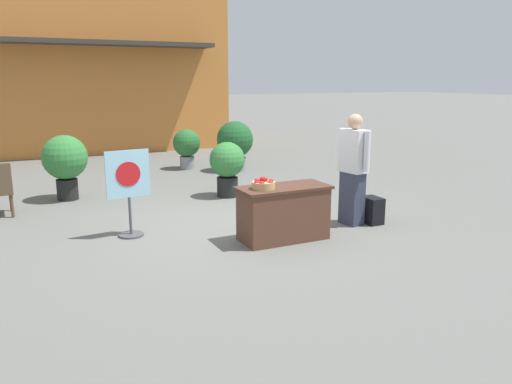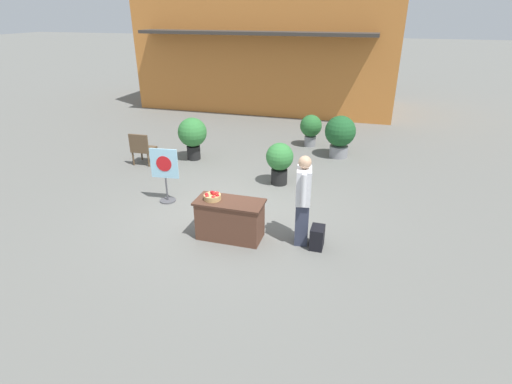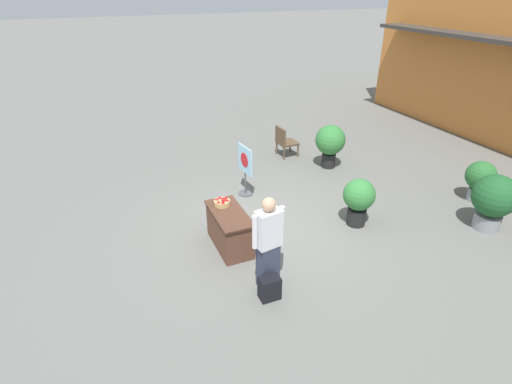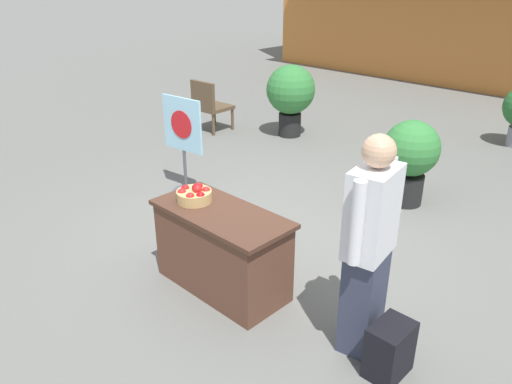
{
  "view_description": "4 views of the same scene",
  "coord_description": "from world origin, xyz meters",
  "px_view_note": "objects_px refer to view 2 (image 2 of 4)",
  "views": [
    {
      "loc": [
        -3.01,
        -6.82,
        2.24
      ],
      "look_at": [
        0.17,
        -0.22,
        0.57
      ],
      "focal_mm": 35.0,
      "sensor_mm": 36.0,
      "label": 1
    },
    {
      "loc": [
        2.62,
        -7.12,
        4.02
      ],
      "look_at": [
        0.73,
        -0.66,
        0.92
      ],
      "focal_mm": 28.0,
      "sensor_mm": 36.0,
      "label": 2
    },
    {
      "loc": [
        6.51,
        -2.97,
        4.7
      ],
      "look_at": [
        0.16,
        -0.26,
        1.03
      ],
      "focal_mm": 28.0,
      "sensor_mm": 36.0,
      "label": 3
    },
    {
      "loc": [
        3.18,
        -3.43,
        2.7
      ],
      "look_at": [
        0.13,
        -0.28,
        0.72
      ],
      "focal_mm": 35.0,
      "sensor_mm": 36.0,
      "label": 4
    }
  ],
  "objects_px": {
    "person_visitor": "(303,200)",
    "potted_plant_far_left": "(280,160)",
    "apple_basket": "(212,196)",
    "potted_plant_near_right": "(311,128)",
    "backpack": "(317,237)",
    "potted_plant_far_right": "(192,134)",
    "display_table": "(230,219)",
    "potted_plant_near_left": "(340,134)",
    "poster_board": "(165,173)",
    "patio_chair": "(142,147)"
  },
  "relations": [
    {
      "from": "display_table",
      "to": "patio_chair",
      "type": "distance_m",
      "value": 4.81
    },
    {
      "from": "patio_chair",
      "to": "potted_plant_near_left",
      "type": "relative_size",
      "value": 0.74
    },
    {
      "from": "display_table",
      "to": "potted_plant_near_right",
      "type": "height_order",
      "value": "potted_plant_near_right"
    },
    {
      "from": "person_visitor",
      "to": "potted_plant_far_left",
      "type": "distance_m",
      "value": 2.79
    },
    {
      "from": "display_table",
      "to": "apple_basket",
      "type": "relative_size",
      "value": 4.06
    },
    {
      "from": "potted_plant_near_left",
      "to": "person_visitor",
      "type": "bearing_deg",
      "value": -92.25
    },
    {
      "from": "display_table",
      "to": "poster_board",
      "type": "xyz_separation_m",
      "value": [
        -1.92,
        1.1,
        0.31
      ]
    },
    {
      "from": "display_table",
      "to": "backpack",
      "type": "relative_size",
      "value": 3.07
    },
    {
      "from": "potted_plant_far_left",
      "to": "potted_plant_near_left",
      "type": "height_order",
      "value": "potted_plant_near_left"
    },
    {
      "from": "potted_plant_far_right",
      "to": "potted_plant_far_left",
      "type": "bearing_deg",
      "value": -20.86
    },
    {
      "from": "potted_plant_far_right",
      "to": "potted_plant_near_left",
      "type": "distance_m",
      "value": 4.28
    },
    {
      "from": "display_table",
      "to": "potted_plant_far_left",
      "type": "height_order",
      "value": "potted_plant_far_left"
    },
    {
      "from": "person_visitor",
      "to": "display_table",
      "type": "bearing_deg",
      "value": -0.0
    },
    {
      "from": "person_visitor",
      "to": "potted_plant_near_right",
      "type": "xyz_separation_m",
      "value": [
        -0.78,
        5.84,
        -0.28
      ]
    },
    {
      "from": "display_table",
      "to": "potted_plant_near_left",
      "type": "height_order",
      "value": "potted_plant_near_left"
    },
    {
      "from": "display_table",
      "to": "person_visitor",
      "type": "relative_size",
      "value": 0.75
    },
    {
      "from": "backpack",
      "to": "potted_plant_near_left",
      "type": "bearing_deg",
      "value": 91.31
    },
    {
      "from": "poster_board",
      "to": "potted_plant_near_right",
      "type": "height_order",
      "value": "poster_board"
    },
    {
      "from": "poster_board",
      "to": "display_table",
      "type": "bearing_deg",
      "value": 54.02
    },
    {
      "from": "apple_basket",
      "to": "potted_plant_near_right",
      "type": "bearing_deg",
      "value": 81.76
    },
    {
      "from": "display_table",
      "to": "poster_board",
      "type": "bearing_deg",
      "value": 150.23
    },
    {
      "from": "display_table",
      "to": "backpack",
      "type": "distance_m",
      "value": 1.66
    },
    {
      "from": "poster_board",
      "to": "potted_plant_far_right",
      "type": "xyz_separation_m",
      "value": [
        -0.6,
        2.77,
        0.05
      ]
    },
    {
      "from": "apple_basket",
      "to": "potted_plant_far_right",
      "type": "height_order",
      "value": "potted_plant_far_right"
    },
    {
      "from": "backpack",
      "to": "poster_board",
      "type": "xyz_separation_m",
      "value": [
        -3.57,
        0.99,
        0.49
      ]
    },
    {
      "from": "patio_chair",
      "to": "potted_plant_far_right",
      "type": "height_order",
      "value": "potted_plant_far_right"
    },
    {
      "from": "backpack",
      "to": "patio_chair",
      "type": "bearing_deg",
      "value": 151.04
    },
    {
      "from": "backpack",
      "to": "poster_board",
      "type": "distance_m",
      "value": 3.74
    },
    {
      "from": "potted_plant_far_left",
      "to": "patio_chair",
      "type": "bearing_deg",
      "value": 176.13
    },
    {
      "from": "potted_plant_far_right",
      "to": "patio_chair",
      "type": "bearing_deg",
      "value": -145.93
    },
    {
      "from": "person_visitor",
      "to": "potted_plant_near_left",
      "type": "xyz_separation_m",
      "value": [
        0.2,
        5.04,
        -0.17
      ]
    },
    {
      "from": "person_visitor",
      "to": "potted_plant_far_left",
      "type": "bearing_deg",
      "value": -77.31
    },
    {
      "from": "patio_chair",
      "to": "potted_plant_near_right",
      "type": "distance_m",
      "value": 5.2
    },
    {
      "from": "display_table",
      "to": "apple_basket",
      "type": "bearing_deg",
      "value": -176.27
    },
    {
      "from": "apple_basket",
      "to": "poster_board",
      "type": "distance_m",
      "value": 1.95
    },
    {
      "from": "poster_board",
      "to": "patio_chair",
      "type": "height_order",
      "value": "poster_board"
    },
    {
      "from": "display_table",
      "to": "potted_plant_near_left",
      "type": "xyz_separation_m",
      "value": [
        1.53,
        5.25,
        0.32
      ]
    },
    {
      "from": "potted_plant_near_right",
      "to": "potted_plant_far_right",
      "type": "xyz_separation_m",
      "value": [
        -3.07,
        -2.19,
        0.15
      ]
    },
    {
      "from": "backpack",
      "to": "potted_plant_far_right",
      "type": "relative_size",
      "value": 0.34
    },
    {
      "from": "display_table",
      "to": "backpack",
      "type": "xyz_separation_m",
      "value": [
        1.65,
        0.1,
        -0.18
      ]
    },
    {
      "from": "potted_plant_near_right",
      "to": "person_visitor",
      "type": "bearing_deg",
      "value": -82.38
    },
    {
      "from": "person_visitor",
      "to": "backpack",
      "type": "bearing_deg",
      "value": 151.51
    },
    {
      "from": "apple_basket",
      "to": "potted_plant_near_left",
      "type": "xyz_separation_m",
      "value": [
        1.86,
        5.28,
        -0.13
      ]
    },
    {
      "from": "apple_basket",
      "to": "potted_plant_far_left",
      "type": "height_order",
      "value": "potted_plant_far_left"
    },
    {
      "from": "display_table",
      "to": "potted_plant_near_right",
      "type": "bearing_deg",
      "value": 84.78
    },
    {
      "from": "apple_basket",
      "to": "potted_plant_far_left",
      "type": "distance_m",
      "value": 2.89
    },
    {
      "from": "apple_basket",
      "to": "potted_plant_far_left",
      "type": "bearing_deg",
      "value": 77.36
    },
    {
      "from": "potted_plant_near_left",
      "to": "backpack",
      "type": "bearing_deg",
      "value": -88.69
    },
    {
      "from": "person_visitor",
      "to": "poster_board",
      "type": "relative_size",
      "value": 1.37
    },
    {
      "from": "backpack",
      "to": "potted_plant_near_left",
      "type": "height_order",
      "value": "potted_plant_near_left"
    }
  ]
}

